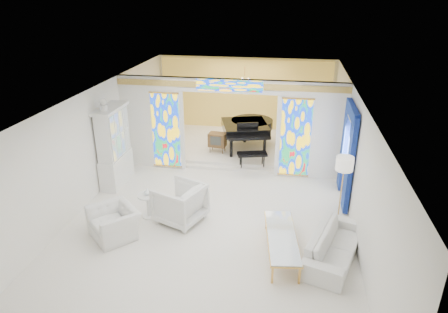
% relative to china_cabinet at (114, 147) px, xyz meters
% --- Properties ---
extents(floor, '(12.00, 12.00, 0.00)m').
position_rel_china_cabinet_xyz_m(floor, '(3.22, -0.60, -1.17)').
color(floor, white).
rests_on(floor, ground).
extents(ceiling, '(7.00, 12.00, 0.02)m').
position_rel_china_cabinet_xyz_m(ceiling, '(3.22, -0.60, 1.83)').
color(ceiling, white).
rests_on(ceiling, wall_back).
extents(wall_back, '(7.00, 0.02, 3.00)m').
position_rel_china_cabinet_xyz_m(wall_back, '(3.22, 5.40, 0.33)').
color(wall_back, white).
rests_on(wall_back, floor).
extents(wall_left, '(0.02, 12.00, 3.00)m').
position_rel_china_cabinet_xyz_m(wall_left, '(-0.28, -0.60, 0.33)').
color(wall_left, white).
rests_on(wall_left, floor).
extents(wall_right, '(0.02, 12.00, 3.00)m').
position_rel_china_cabinet_xyz_m(wall_right, '(6.72, -0.60, 0.33)').
color(wall_right, white).
rests_on(wall_right, floor).
extents(partition_wall, '(7.00, 0.22, 3.00)m').
position_rel_china_cabinet_xyz_m(partition_wall, '(3.22, 1.40, 0.48)').
color(partition_wall, white).
rests_on(partition_wall, floor).
extents(stained_glass_left, '(0.90, 0.04, 2.40)m').
position_rel_china_cabinet_xyz_m(stained_glass_left, '(1.19, 1.29, 0.13)').
color(stained_glass_left, gold).
rests_on(stained_glass_left, partition_wall).
extents(stained_glass_right, '(0.90, 0.04, 2.40)m').
position_rel_china_cabinet_xyz_m(stained_glass_right, '(5.25, 1.29, 0.13)').
color(stained_glass_right, gold).
rests_on(stained_glass_right, partition_wall).
extents(stained_glass_transom, '(2.00, 0.04, 0.34)m').
position_rel_china_cabinet_xyz_m(stained_glass_transom, '(3.22, 1.29, 1.65)').
color(stained_glass_transom, gold).
rests_on(stained_glass_transom, partition_wall).
extents(alcove_platform, '(6.80, 3.80, 0.18)m').
position_rel_china_cabinet_xyz_m(alcove_platform, '(3.22, 3.50, -1.08)').
color(alcove_platform, white).
rests_on(alcove_platform, floor).
extents(gold_curtain_back, '(6.70, 0.10, 2.90)m').
position_rel_china_cabinet_xyz_m(gold_curtain_back, '(3.22, 5.28, 0.33)').
color(gold_curtain_back, '#E2C34E').
rests_on(gold_curtain_back, wall_back).
extents(chandelier, '(0.48, 0.48, 0.30)m').
position_rel_china_cabinet_xyz_m(chandelier, '(3.42, 3.40, 1.38)').
color(chandelier, gold).
rests_on(chandelier, ceiling).
extents(blue_drapes, '(0.14, 1.85, 2.65)m').
position_rel_china_cabinet_xyz_m(blue_drapes, '(6.62, 0.10, 0.41)').
color(blue_drapes, navy).
rests_on(blue_drapes, wall_right).
extents(china_cabinet, '(0.56, 1.46, 2.72)m').
position_rel_china_cabinet_xyz_m(china_cabinet, '(0.00, 0.00, 0.00)').
color(china_cabinet, white).
rests_on(china_cabinet, floor).
extents(armchair_left, '(1.47, 1.47, 0.72)m').
position_rel_china_cabinet_xyz_m(armchair_left, '(1.09, -2.68, -0.81)').
color(armchair_left, white).
rests_on(armchair_left, floor).
extents(armchair_right, '(1.41, 1.39, 0.99)m').
position_rel_china_cabinet_xyz_m(armchair_right, '(2.45, -1.76, -0.67)').
color(armchair_right, silver).
rests_on(armchair_right, floor).
extents(sofa, '(1.52, 2.38, 0.65)m').
position_rel_china_cabinet_xyz_m(sofa, '(6.17, -2.68, -0.85)').
color(sofa, white).
rests_on(sofa, floor).
extents(side_table, '(0.67, 0.67, 0.64)m').
position_rel_china_cabinet_xyz_m(side_table, '(1.60, -1.73, -0.75)').
color(side_table, white).
rests_on(side_table, floor).
extents(vase, '(0.20, 0.20, 0.17)m').
position_rel_china_cabinet_xyz_m(vase, '(1.60, -1.73, -0.44)').
color(vase, silver).
rests_on(vase, side_table).
extents(coffee_table, '(0.92, 2.17, 0.47)m').
position_rel_china_cabinet_xyz_m(coffee_table, '(5.03, -2.72, -0.74)').
color(coffee_table, white).
rests_on(coffee_table, floor).
extents(floor_lamp, '(0.45, 0.45, 1.74)m').
position_rel_china_cabinet_xyz_m(floor_lamp, '(6.42, -1.04, 0.31)').
color(floor_lamp, gold).
rests_on(floor_lamp, floor).
extents(grand_piano, '(2.07, 3.16, 1.15)m').
position_rel_china_cabinet_xyz_m(grand_piano, '(3.62, 3.13, -0.21)').
color(grand_piano, black).
rests_on(grand_piano, alcove_platform).
extents(tv_console, '(0.63, 0.46, 0.68)m').
position_rel_china_cabinet_xyz_m(tv_console, '(2.61, 2.52, -0.55)').
color(tv_console, brown).
rests_on(tv_console, alcove_platform).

